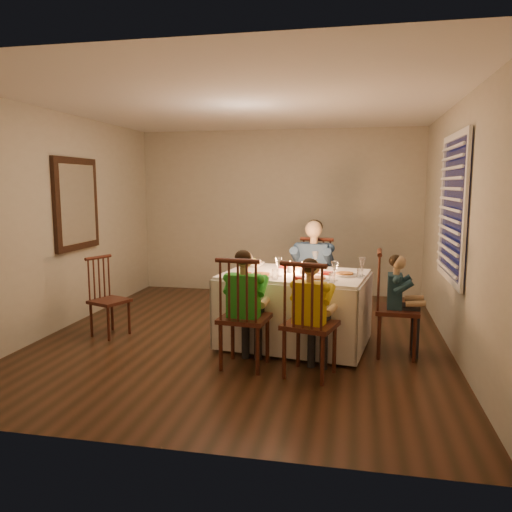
% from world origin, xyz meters
% --- Properties ---
extents(ground, '(5.00, 5.00, 0.00)m').
position_xyz_m(ground, '(0.00, 0.00, 0.00)').
color(ground, black).
rests_on(ground, ground).
extents(wall_left, '(0.02, 5.00, 2.60)m').
position_xyz_m(wall_left, '(-2.25, 0.00, 1.30)').
color(wall_left, '#B9B29D').
rests_on(wall_left, ground).
extents(wall_right, '(0.02, 5.00, 2.60)m').
position_xyz_m(wall_right, '(2.25, 0.00, 1.30)').
color(wall_right, '#B9B29D').
rests_on(wall_right, ground).
extents(wall_back, '(4.50, 0.02, 2.60)m').
position_xyz_m(wall_back, '(0.00, 2.50, 1.30)').
color(wall_back, '#B9B29D').
rests_on(wall_back, ground).
extents(ceiling, '(5.00, 5.00, 0.00)m').
position_xyz_m(ceiling, '(0.00, 0.00, 2.60)').
color(ceiling, white).
rests_on(ceiling, wall_back).
extents(dining_table, '(1.67, 1.31, 0.77)m').
position_xyz_m(dining_table, '(0.60, -0.13, 0.57)').
color(dining_table, silver).
rests_on(dining_table, ground).
extents(chair_adult, '(0.50, 0.48, 1.08)m').
position_xyz_m(chair_adult, '(0.73, 0.65, 0.00)').
color(chair_adult, '#3C1A10').
rests_on(chair_adult, ground).
extents(chair_near_left, '(0.48, 0.46, 1.08)m').
position_xyz_m(chair_near_left, '(0.21, -0.91, 0.00)').
color(chair_near_left, '#3C1A10').
rests_on(chair_near_left, ground).
extents(chair_near_right, '(0.54, 0.53, 1.08)m').
position_xyz_m(chair_near_right, '(0.85, -1.02, 0.00)').
color(chair_near_right, '#3C1A10').
rests_on(chair_near_right, ground).
extents(chair_end, '(0.44, 0.46, 1.08)m').
position_xyz_m(chair_end, '(1.67, -0.28, 0.00)').
color(chair_end, '#3C1A10').
rests_on(chair_end, ground).
extents(chair_extra, '(0.48, 0.49, 0.93)m').
position_xyz_m(chair_extra, '(-1.54, -0.23, 0.00)').
color(chair_extra, '#3C1A10').
rests_on(chair_extra, ground).
extents(adult, '(0.55, 0.52, 1.32)m').
position_xyz_m(adult, '(0.73, 0.65, 0.00)').
color(adult, navy).
rests_on(adult, ground).
extents(child_green, '(0.43, 0.40, 1.14)m').
position_xyz_m(child_green, '(0.21, -0.91, 0.00)').
color(child_green, green).
rests_on(child_green, ground).
extents(child_yellow, '(0.45, 0.42, 1.10)m').
position_xyz_m(child_yellow, '(0.85, -1.02, 0.00)').
color(child_yellow, gold).
rests_on(child_yellow, ground).
extents(child_teal, '(0.32, 0.35, 1.04)m').
position_xyz_m(child_teal, '(1.67, -0.28, 0.00)').
color(child_teal, '#1A3542').
rests_on(child_teal, ground).
extents(setting_adult, '(0.30, 0.30, 0.02)m').
position_xyz_m(setting_adult, '(0.62, 0.15, 0.81)').
color(setting_adult, silver).
rests_on(setting_adult, dining_table).
extents(setting_green, '(0.30, 0.30, 0.02)m').
position_xyz_m(setting_green, '(0.29, -0.41, 0.81)').
color(setting_green, silver).
rests_on(setting_green, dining_table).
extents(setting_yellow, '(0.30, 0.30, 0.02)m').
position_xyz_m(setting_yellow, '(0.86, -0.51, 0.81)').
color(setting_yellow, silver).
rests_on(setting_yellow, dining_table).
extents(setting_teal, '(0.30, 0.30, 0.02)m').
position_xyz_m(setting_teal, '(1.13, -0.20, 0.81)').
color(setting_teal, silver).
rests_on(setting_teal, dining_table).
extents(candle_left, '(0.06, 0.06, 0.10)m').
position_xyz_m(candle_left, '(0.54, -0.13, 0.85)').
color(candle_left, beige).
rests_on(candle_left, dining_table).
extents(candle_right, '(0.06, 0.06, 0.10)m').
position_xyz_m(candle_right, '(0.68, -0.15, 0.85)').
color(candle_right, beige).
rests_on(candle_right, dining_table).
extents(squash, '(0.09, 0.09, 0.09)m').
position_xyz_m(squash, '(0.06, 0.27, 0.84)').
color(squash, '#FFE943').
rests_on(squash, dining_table).
extents(orange_fruit, '(0.08, 0.08, 0.08)m').
position_xyz_m(orange_fruit, '(0.82, -0.11, 0.84)').
color(orange_fruit, orange).
rests_on(orange_fruit, dining_table).
extents(serving_bowl, '(0.29, 0.29, 0.06)m').
position_xyz_m(serving_bowl, '(0.08, 0.18, 0.82)').
color(serving_bowl, silver).
rests_on(serving_bowl, dining_table).
extents(wall_mirror, '(0.06, 0.95, 1.15)m').
position_xyz_m(wall_mirror, '(-2.22, 0.30, 1.50)').
color(wall_mirror, black).
rests_on(wall_mirror, wall_left).
extents(window_blinds, '(0.07, 1.34, 1.54)m').
position_xyz_m(window_blinds, '(2.21, 0.10, 1.50)').
color(window_blinds, black).
rests_on(window_blinds, wall_right).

